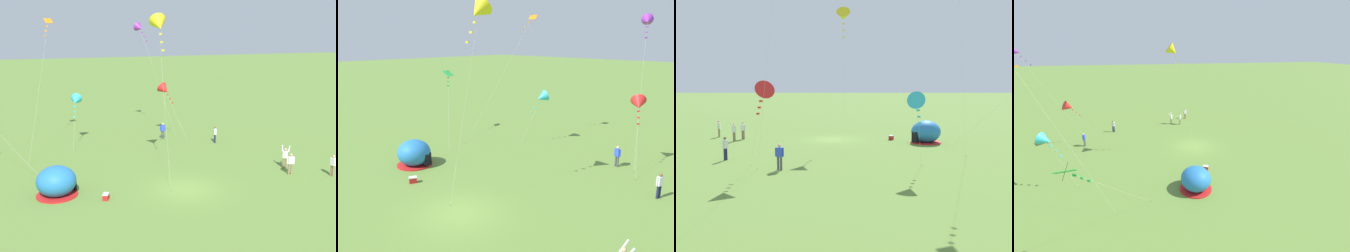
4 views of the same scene
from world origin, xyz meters
The scene contains 11 objects.
ground_plane centered at (0.00, 0.00, 0.00)m, with size 300.00×300.00×0.00m, color olive.
popup_tent centered at (-8.73, 2.14, 1.00)m, with size 2.81×2.81×2.10m.
cooler_box centered at (-5.75, 0.26, 0.22)m, with size 0.56×0.64×0.44m.
person_with_toddler centered at (7.52, 10.16, 0.96)m, with size 0.35×0.56×1.72m.
person_center_field centered at (3.05, 13.35, 0.96)m, with size 0.58×0.30×1.72m.
kite_red centered at (3.76, 14.73, 5.01)m, with size 2.39×3.76×5.78m.
kite_cyan centered at (-5.58, 14.40, 4.44)m, with size 1.53×3.04×5.13m.
kite_orange centered at (-7.74, 14.84, 11.40)m, with size 3.31×6.84×12.22m.
kite_purple centered at (2.23, 18.44, 11.39)m, with size 3.02×5.98×12.01m.
kite_yellow centered at (-1.06, 2.71, 11.46)m, with size 1.27×3.35×12.25m.
kite_green centered at (-14.82, 10.06, 6.19)m, with size 5.86×4.61×6.79m.
Camera 2 is at (14.10, -10.28, 9.85)m, focal length 35.00 mm.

